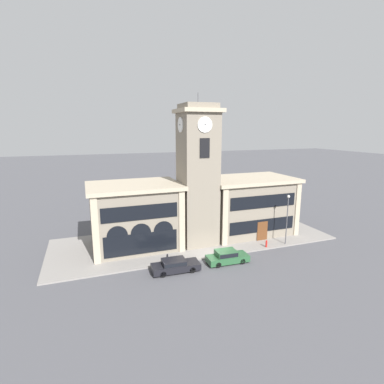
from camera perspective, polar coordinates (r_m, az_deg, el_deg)
ground_plane at (r=34.56m, az=4.01°, el=-12.49°), size 300.00×300.00×0.00m
sidewalk_kerb at (r=39.72m, az=0.41°, el=-9.00°), size 35.63×12.15×0.15m
clock_tower at (r=36.39m, az=1.10°, el=3.00°), size 4.92×4.92×18.35m
town_hall_left_wing at (r=36.98m, az=-10.79°, el=-4.45°), size 10.92×8.10×7.88m
town_hall_right_wing at (r=42.22m, az=10.64°, el=-2.46°), size 12.10×8.10×7.77m
parked_car_near at (r=31.40m, az=-3.23°, el=-13.73°), size 4.96×2.07×1.30m
parked_car_mid at (r=33.36m, az=6.67°, el=-12.08°), size 4.63×1.98×1.44m
street_lamp at (r=38.63m, az=17.72°, el=-3.75°), size 0.36×0.36×6.25m
bollard at (r=32.91m, az=-4.72°, el=-12.53°), size 0.18×0.18×1.06m
fire_hydrant at (r=38.07m, az=13.98°, el=-9.53°), size 0.22×0.22×0.87m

